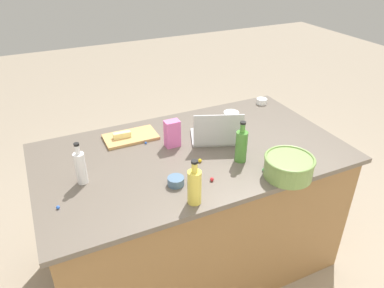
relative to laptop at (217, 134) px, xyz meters
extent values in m
plane|color=gray|center=(0.19, 0.05, -0.95)|extent=(12.00, 12.00, 0.00)
cube|color=olive|center=(0.19, 0.05, -0.51)|extent=(1.78, 0.98, 0.87)
cube|color=#60564C|center=(0.19, 0.05, -0.06)|extent=(1.84, 1.04, 0.03)
cube|color=#B7B7BC|center=(-0.01, -0.04, -0.04)|extent=(0.37, 0.32, 0.02)
cube|color=black|center=(-0.02, -0.04, -0.03)|extent=(0.31, 0.24, 0.00)
cube|color=#B7B7BC|center=(0.03, 0.07, 0.07)|extent=(0.28, 0.12, 0.20)
cube|color=silver|center=(0.03, 0.07, 0.07)|extent=(0.25, 0.10, 0.18)
cylinder|color=#72934C|center=(-0.17, 0.50, 0.01)|extent=(0.26, 0.26, 0.11)
cylinder|color=black|center=(-0.17, 0.50, 0.01)|extent=(0.21, 0.21, 0.10)
torus|color=#72934C|center=(-0.17, 0.50, 0.06)|extent=(0.27, 0.27, 0.02)
cylinder|color=#DBC64C|center=(0.38, 0.48, 0.04)|extent=(0.07, 0.07, 0.18)
cylinder|color=#DBC64C|center=(0.38, 0.48, 0.16)|extent=(0.03, 0.03, 0.05)
cylinder|color=black|center=(0.38, 0.48, 0.19)|extent=(0.03, 0.03, 0.01)
cylinder|color=#4C8C38|center=(-0.02, 0.26, 0.05)|extent=(0.07, 0.07, 0.18)
cylinder|color=#4C8C38|center=(-0.02, 0.26, 0.16)|extent=(0.03, 0.03, 0.05)
cylinder|color=black|center=(-0.02, 0.26, 0.20)|extent=(0.03, 0.03, 0.01)
cylinder|color=white|center=(0.84, 0.09, 0.04)|extent=(0.06, 0.06, 0.18)
cylinder|color=white|center=(0.84, 0.09, 0.15)|extent=(0.02, 0.02, 0.05)
cylinder|color=black|center=(0.84, 0.09, 0.18)|extent=(0.03, 0.03, 0.01)
cube|color=tan|center=(0.48, -0.27, -0.04)|extent=(0.33, 0.19, 0.02)
cube|color=#F4E58C|center=(0.53, -0.27, -0.01)|extent=(0.11, 0.04, 0.04)
cylinder|color=slate|center=(0.41, 0.31, -0.02)|extent=(0.09, 0.09, 0.04)
cylinder|color=white|center=(-0.24, -0.23, -0.02)|extent=(0.11, 0.11, 0.05)
cylinder|color=white|center=(-0.59, -0.36, -0.03)|extent=(0.08, 0.08, 0.04)
cube|color=pink|center=(0.27, -0.06, 0.04)|extent=(0.09, 0.06, 0.17)
sphere|color=blue|center=(0.99, 0.25, -0.04)|extent=(0.02, 0.02, 0.02)
sphere|color=red|center=(0.23, 0.36, -0.04)|extent=(0.02, 0.02, 0.02)
sphere|color=green|center=(-0.08, 0.41, -0.04)|extent=(0.02, 0.02, 0.02)
sphere|color=blue|center=(0.41, -0.15, -0.04)|extent=(0.01, 0.01, 0.01)
sphere|color=yellow|center=(0.20, 0.18, -0.04)|extent=(0.02, 0.02, 0.02)
camera|label=1|loc=(0.99, 1.74, 1.10)|focal=34.08mm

